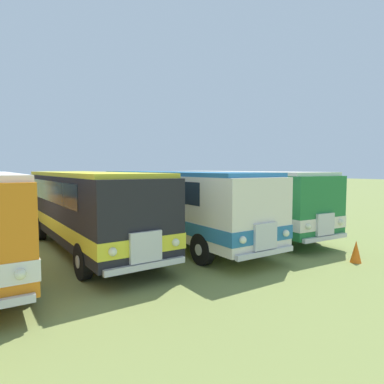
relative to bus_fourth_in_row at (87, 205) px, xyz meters
The scene contains 5 objects.
ground_plane 2.55m from the bus_fourth_in_row, behind, with size 200.00×200.00×0.00m, color olive.
bus_fourth_in_row is the anchor object (origin of this frame).
bus_fifth_in_row 3.69m from the bus_fourth_in_row, ahead, with size 2.63×11.12×2.99m.
bus_sixth_in_row 7.37m from the bus_fourth_in_row, ahead, with size 3.08×10.72×2.99m.
cone_near_end 9.71m from the bus_fourth_in_row, 43.32° to the right, with size 0.36×0.36×0.74m, color orange.
Camera 1 is at (-1.59, -12.85, 3.11)m, focal length 30.70 mm.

